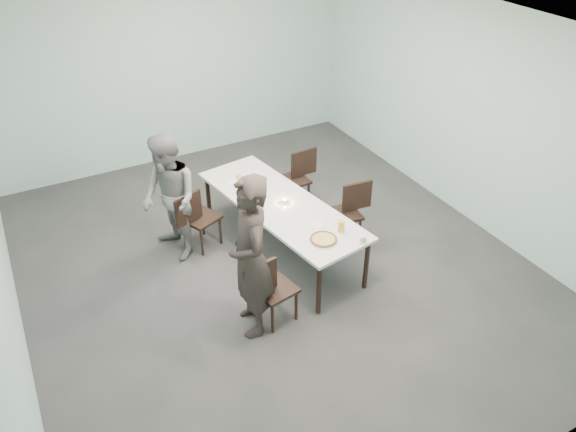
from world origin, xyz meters
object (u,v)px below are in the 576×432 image
tealight (284,201)px  diner_far (170,199)px  table (281,207)px  diner_near (250,258)px  water_tumbler (362,239)px  side_plate (317,224)px  chair_far_left (196,216)px  amber_tumbler (239,177)px  chair_near_left (269,287)px  beer_glass (341,226)px  chair_far_right (297,175)px  chair_near_right (349,208)px  pizza (324,239)px

tealight → diner_far: bearing=154.2°
table → diner_far: (-1.25, 0.62, 0.15)m
diner_near → water_tumbler: (1.35, -0.10, -0.16)m
water_tumbler → side_plate: bearing=116.0°
chair_far_left → side_plate: (1.10, -1.22, 0.25)m
table → amber_tumbler: amber_tumbler is taller
chair_near_left → side_plate: size_ratio=4.83×
beer_glass → water_tumbler: beer_glass is taller
water_tumbler → chair_far_right: bearing=81.2°
chair_far_right → chair_near_right: bearing=95.1°
tealight → side_plate: bearing=-79.6°
beer_glass → chair_far_left: bearing=130.6°
chair_far_left → diner_near: diner_near is taller
chair_far_right → water_tumbler: bearing=78.1°
chair_near_right → beer_glass: 0.96m
table → chair_near_left: 1.34m
chair_far_left → water_tumbler: bearing=-74.7°
chair_near_right → water_tumbler: 1.14m
table → chair_far_right: size_ratio=3.11×
table → side_plate: (0.16, -0.63, 0.06)m
water_tumbler → diner_near: bearing=175.7°
beer_glass → water_tumbler: 0.31m
amber_tumbler → chair_far_left: bearing=-164.6°
table → water_tumbler: 1.27m
chair_far_right → amber_tumbler: size_ratio=10.88×
chair_near_right → side_plate: size_ratio=4.83×
chair_far_left → water_tumbler: (1.37, -1.78, 0.29)m
table → pizza: pizza is taller
chair_near_left → water_tumbler: 1.20m
diner_near → diner_far: size_ratio=1.13×
tealight → beer_glass: bearing=-72.2°
chair_near_right → side_plate: chair_near_right is taller
chair_far_left → side_plate: 1.67m
pizza → side_plate: 0.34m
table → tealight: tealight is taller
chair_far_left → beer_glass: beer_glass is taller
chair_far_left → side_plate: size_ratio=4.83×
diner_near → chair_far_right: bearing=151.3°
chair_far_left → amber_tumbler: chair_far_left is taller
chair_far_right → pizza: chair_far_right is taller
tealight → amber_tumbler: (-0.27, 0.80, 0.02)m
side_plate → tealight: size_ratio=3.21×
pizza → side_plate: pizza is taller
chair_near_left → chair_far_right: size_ratio=1.00×
chair_far_right → water_tumbler: chair_far_right is taller
diner_far → chair_far_left: bearing=77.7°
chair_far_right → pizza: 2.02m
diner_far → tealight: size_ratio=30.27×
chair_far_left → pizza: chair_far_left is taller
chair_near_right → chair_far_right: bearing=-76.0°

